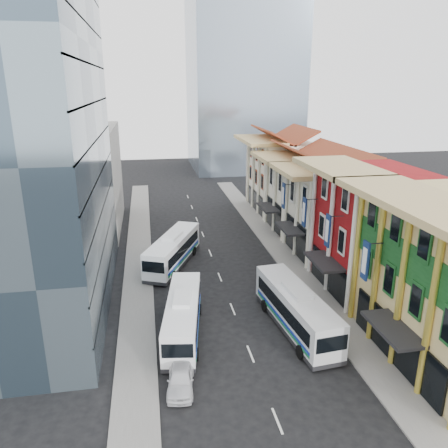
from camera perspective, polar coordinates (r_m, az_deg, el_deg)
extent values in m
plane|color=black|center=(28.49, 7.61, -25.46)|extent=(200.00, 200.00, 0.00)
cube|color=slate|center=(48.43, 9.47, -6.02)|extent=(3.00, 90.00, 0.15)
cube|color=slate|center=(45.93, -11.16, -7.50)|extent=(3.00, 90.00, 0.15)
cube|color=maroon|center=(44.27, 18.73, -0.85)|extent=(8.00, 10.00, 12.00)
cube|color=white|center=(52.67, 13.79, 1.37)|extent=(8.00, 9.00, 10.00)
cube|color=white|center=(60.70, 10.44, 3.75)|extent=(8.00, 9.00, 10.00)
cube|color=white|center=(70.27, 7.52, 6.22)|extent=(8.00, 12.00, 11.00)
cube|color=#3D5161|center=(40.14, -24.90, 9.83)|extent=(12.00, 26.00, 30.00)
cube|color=gray|center=(63.50, -18.16, 5.63)|extent=(10.00, 18.00, 14.00)
imported|color=silver|center=(31.04, -5.69, -19.40)|extent=(2.27, 4.50, 1.47)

